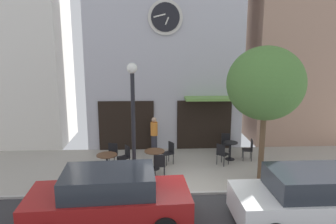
# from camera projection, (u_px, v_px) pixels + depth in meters

# --- Properties ---
(ground_plane) EXTENTS (27.37, 9.96, 0.13)m
(ground_plane) POSITION_uv_depth(u_px,v_px,m) (182.00, 198.00, 10.22)
(ground_plane) COLOR #9E998E
(clock_building) EXTENTS (7.24, 3.55, 11.26)m
(clock_building) POSITION_uv_depth(u_px,v_px,m) (164.00, 24.00, 14.98)
(clock_building) COLOR #B2B2BC
(clock_building) RESTS_ON ground_plane
(neighbor_building_right) EXTENTS (5.16, 3.49, 13.98)m
(neighbor_building_right) POSITION_uv_depth(u_px,v_px,m) (304.00, 0.00, 15.66)
(neighbor_building_right) COLOR #9E7A66
(neighbor_building_right) RESTS_ON ground_plane
(street_lamp) EXTENTS (0.36, 0.36, 4.23)m
(street_lamp) POSITION_uv_depth(u_px,v_px,m) (133.00, 124.00, 10.95)
(street_lamp) COLOR black
(street_lamp) RESTS_ON ground_plane
(street_tree) EXTENTS (2.68, 2.41, 4.80)m
(street_tree) POSITION_uv_depth(u_px,v_px,m) (266.00, 84.00, 10.84)
(street_tree) COLOR brown
(street_tree) RESTS_ON ground_plane
(cafe_table_center) EXTENTS (0.79, 0.79, 0.73)m
(cafe_table_center) POSITION_uv_depth(u_px,v_px,m) (107.00, 159.00, 12.08)
(cafe_table_center) COLOR black
(cafe_table_center) RESTS_ON ground_plane
(cafe_table_near_door) EXTENTS (0.79, 0.79, 0.75)m
(cafe_table_near_door) POSITION_uv_depth(u_px,v_px,m) (155.00, 155.00, 12.45)
(cafe_table_near_door) COLOR black
(cafe_table_near_door) RESTS_ON ground_plane
(cafe_table_near_curb) EXTENTS (0.61, 0.61, 0.77)m
(cafe_table_near_curb) POSITION_uv_depth(u_px,v_px,m) (230.00, 148.00, 13.51)
(cafe_table_near_curb) COLOR black
(cafe_table_near_curb) RESTS_ON ground_plane
(cafe_chair_under_awning) EXTENTS (0.57, 0.57, 0.90)m
(cafe_chair_under_awning) POSITION_uv_depth(u_px,v_px,m) (222.00, 153.00, 12.87)
(cafe_chair_under_awning) COLOR black
(cafe_chair_under_awning) RESTS_ON ground_plane
(cafe_chair_near_lamp) EXTENTS (0.56, 0.56, 0.90)m
(cafe_chair_near_lamp) POSITION_uv_depth(u_px,v_px,m) (120.00, 165.00, 11.56)
(cafe_chair_near_lamp) COLOR black
(cafe_chair_near_lamp) RESTS_ON ground_plane
(cafe_chair_mid_row) EXTENTS (0.55, 0.55, 0.90)m
(cafe_chair_mid_row) POSITION_uv_depth(u_px,v_px,m) (125.00, 155.00, 12.59)
(cafe_chair_mid_row) COLOR black
(cafe_chair_mid_row) RESTS_ON ground_plane
(cafe_chair_right_end) EXTENTS (0.48, 0.48, 0.90)m
(cafe_chair_right_end) POSITION_uv_depth(u_px,v_px,m) (112.00, 153.00, 12.87)
(cafe_chair_right_end) COLOR black
(cafe_chair_right_end) RESTS_ON ground_plane
(cafe_chair_curbside) EXTENTS (0.46, 0.46, 0.90)m
(cafe_chair_curbside) POSITION_uv_depth(u_px,v_px,m) (249.00, 148.00, 13.45)
(cafe_chair_curbside) COLOR black
(cafe_chair_curbside) RESTS_ON ground_plane
(cafe_chair_left_end) EXTENTS (0.55, 0.55, 0.90)m
(cafe_chair_left_end) POSITION_uv_depth(u_px,v_px,m) (169.00, 151.00, 13.07)
(cafe_chair_left_end) COLOR black
(cafe_chair_left_end) RESTS_ON ground_plane
(cafe_chair_corner) EXTENTS (0.40, 0.40, 0.90)m
(cafe_chair_corner) POSITION_uv_depth(u_px,v_px,m) (160.00, 164.00, 11.68)
(cafe_chair_corner) COLOR black
(cafe_chair_corner) RESTS_ON ground_plane
(cafe_chair_outer) EXTENTS (0.43, 0.43, 0.90)m
(cafe_chair_outer) POSITION_uv_depth(u_px,v_px,m) (226.00, 142.00, 14.31)
(cafe_chair_outer) COLOR black
(cafe_chair_outer) RESTS_ON ground_plane
(pedestrian_orange) EXTENTS (0.37, 0.37, 1.67)m
(pedestrian_orange) POSITION_uv_depth(u_px,v_px,m) (154.00, 135.00, 14.22)
(pedestrian_orange) COLOR #2D2D38
(pedestrian_orange) RESTS_ON ground_plane
(parked_car_red) EXTENTS (4.40, 2.22, 1.55)m
(parked_car_red) POSITION_uv_depth(u_px,v_px,m) (109.00, 199.00, 8.53)
(parked_car_red) COLOR maroon
(parked_car_red) RESTS_ON ground_plane
(parked_car_white) EXTENTS (4.32, 2.07, 1.55)m
(parked_car_white) POSITION_uv_depth(u_px,v_px,m) (314.00, 199.00, 8.53)
(parked_car_white) COLOR white
(parked_car_white) RESTS_ON ground_plane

